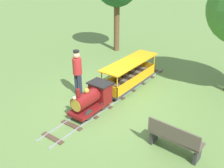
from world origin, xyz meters
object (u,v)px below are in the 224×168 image
at_px(passenger_car, 130,76).
at_px(conductor_person, 77,70).
at_px(park_bench, 175,138).
at_px(locomotive, 92,98).

relative_size(passenger_car, conductor_person, 1.67).
relative_size(conductor_person, park_bench, 1.23).
bearing_deg(passenger_car, conductor_person, 55.34).
distance_m(locomotive, conductor_person, 1.30).
distance_m(locomotive, passenger_car, 2.11).
distance_m(passenger_car, park_bench, 3.64).
distance_m(locomotive, park_bench, 2.77).
xyz_separation_m(conductor_person, park_bench, (-3.84, 0.81, -0.54)).
relative_size(locomotive, park_bench, 1.10).
bearing_deg(passenger_car, locomotive, 90.00).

